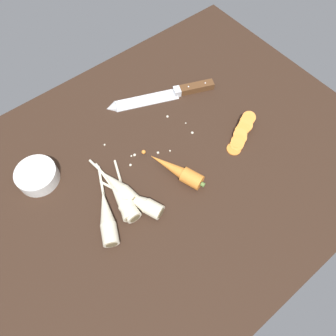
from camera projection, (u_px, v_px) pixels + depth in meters
The scene contains 11 objects.
ground_plane at pixel (164, 169), 90.34cm from camera, with size 120.00×90.00×4.00cm, color #332116.
chefs_knife at pixel (160, 96), 100.18cm from camera, with size 33.31×16.53×4.18cm.
whole_carrot at pixel (177, 170), 85.46cm from camera, with size 9.10×19.09×4.20cm.
parsnip_front at pixel (121, 199), 81.49cm from camera, with size 4.48×20.11×4.00cm.
parsnip_mid_left at pixel (125, 198), 81.64cm from camera, with size 8.57×17.83×4.00cm.
parsnip_mid_right at pixel (118, 187), 83.23cm from camera, with size 5.32×18.28×4.00cm.
parsnip_back at pixel (140, 202), 81.10cm from camera, with size 9.15×18.28×4.00cm.
parsnip_outer at pixel (107, 217), 79.19cm from camera, with size 11.37×21.62×4.00cm.
carrot_slice_stack at pixel (242, 133), 92.26cm from camera, with size 13.92×8.40×4.49cm.
prep_bowl at pixel (37, 175), 84.66cm from camera, with size 11.00×11.00×4.00cm.
mince_crumbs at pixel (154, 144), 91.78cm from camera, with size 23.96×13.95×0.83cm.
Camera 1 is at (-26.25, -35.07, 77.02)cm, focal length 33.97 mm.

